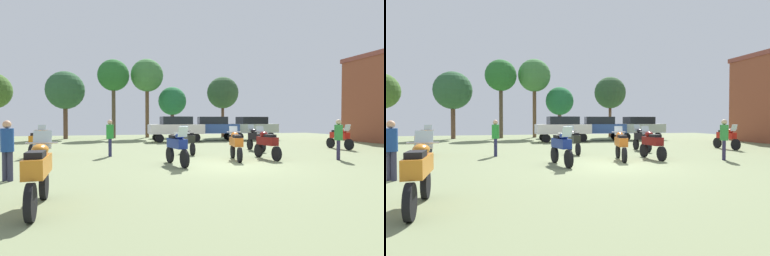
{
  "view_description": "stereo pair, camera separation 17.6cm",
  "coord_description": "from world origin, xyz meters",
  "views": [
    {
      "loc": [
        -4.27,
        -11.09,
        1.73
      ],
      "look_at": [
        0.5,
        6.44,
        1.28
      ],
      "focal_mm": 29.27,
      "sensor_mm": 36.0,
      "label": 1
    },
    {
      "loc": [
        -4.1,
        -11.14,
        1.73
      ],
      "look_at": [
        0.5,
        6.44,
        1.28
      ],
      "focal_mm": 29.27,
      "sensor_mm": 36.0,
      "label": 2
    }
  ],
  "objects": [
    {
      "name": "ground_plane",
      "position": [
        0.0,
        0.0,
        0.01
      ],
      "size": [
        44.0,
        52.0,
        0.02
      ],
      "color": "#737E56"
    },
    {
      "name": "motorcycle_1",
      "position": [
        3.74,
        4.8,
        0.74
      ],
      "size": [
        0.62,
        2.21,
        1.47
      ],
      "rotation": [
        0.0,
        0.0,
        -0.02
      ],
      "color": "black",
      "rests_on": "ground"
    },
    {
      "name": "motorcycle_2",
      "position": [
        -1.71,
        0.48,
        0.75
      ],
      "size": [
        0.67,
        2.17,
        1.49
      ],
      "rotation": [
        0.0,
        0.0,
        3.3
      ],
      "color": "black",
      "rests_on": "ground"
    },
    {
      "name": "motorcycle_4",
      "position": [
        -7.4,
        4.89,
        0.75
      ],
      "size": [
        0.62,
        2.28,
        1.49
      ],
      "rotation": [
        0.0,
        0.0,
        -0.1
      ],
      "color": "black",
      "rests_on": "ground"
    },
    {
      "name": "motorcycle_5",
      "position": [
        9.08,
        4.49,
        0.74
      ],
      "size": [
        0.62,
        2.11,
        1.47
      ],
      "rotation": [
        0.0,
        0.0,
        3.17
      ],
      "color": "black",
      "rests_on": "ground"
    },
    {
      "name": "motorcycle_7",
      "position": [
        -0.28,
        4.35,
        0.73
      ],
      "size": [
        0.62,
        2.22,
        1.44
      ],
      "rotation": [
        0.0,
        0.0,
        0.02
      ],
      "color": "black",
      "rests_on": "ground"
    },
    {
      "name": "motorcycle_8",
      "position": [
        1.05,
        1.3,
        0.73
      ],
      "size": [
        0.72,
        2.09,
        1.45
      ],
      "rotation": [
        0.0,
        0.0,
        -0.21
      ],
      "color": "black",
      "rests_on": "ground"
    },
    {
      "name": "motorcycle_9",
      "position": [
        -5.56,
        -4.51,
        0.76
      ],
      "size": [
        0.62,
        2.27,
        1.49
      ],
      "rotation": [
        0.0,
        0.0,
        0.05
      ],
      "color": "black",
      "rests_on": "ground"
    },
    {
      "name": "motorcycle_10",
      "position": [
        2.54,
        1.34,
        0.73
      ],
      "size": [
        0.62,
        2.12,
        1.45
      ],
      "rotation": [
        0.0,
        0.0,
        0.04
      ],
      "color": "black",
      "rests_on": "ground"
    },
    {
      "name": "car_1",
      "position": [
        1.04,
        13.26,
        1.19
      ],
      "size": [
        4.34,
        1.9,
        2.0
      ],
      "rotation": [
        0.0,
        0.0,
        1.59
      ],
      "color": "black",
      "rests_on": "ground"
    },
    {
      "name": "car_2",
      "position": [
        4.32,
        13.93,
        1.19
      ],
      "size": [
        4.52,
        2.4,
        2.0
      ],
      "rotation": [
        0.0,
        0.0,
        1.43
      ],
      "color": "black",
      "rests_on": "ground"
    },
    {
      "name": "car_3",
      "position": [
        7.94,
        13.91,
        1.19
      ],
      "size": [
        4.31,
        1.84,
        2.0
      ],
      "rotation": [
        0.0,
        0.0,
        1.58
      ],
      "color": "black",
      "rests_on": "ground"
    },
    {
      "name": "person_1",
      "position": [
        -4.14,
        4.14,
        1.03
      ],
      "size": [
        0.36,
        0.36,
        1.73
      ],
      "rotation": [
        0.0,
        0.0,
        4.78
      ],
      "color": "#26264E",
      "rests_on": "ground"
    },
    {
      "name": "person_2",
      "position": [
        5.38,
        0.25,
        1.04
      ],
      "size": [
        0.48,
        0.48,
        1.75
      ],
      "rotation": [
        0.0,
        0.0,
        0.92
      ],
      "color": "#2C2747",
      "rests_on": "ground"
    },
    {
      "name": "person_3",
      "position": [
        -6.98,
        -1.29,
        1.02
      ],
      "size": [
        0.45,
        0.45,
        1.71
      ],
      "rotation": [
        0.0,
        0.0,
        5.87
      ],
      "color": "#31334A",
      "rests_on": "ground"
    },
    {
      "name": "tree_1",
      "position": [
        -7.93,
        19.45,
        4.43
      ],
      "size": [
        3.44,
        3.44,
        6.16
      ],
      "color": "brown",
      "rests_on": "ground"
    },
    {
      "name": "tree_2",
      "position": [
        -3.66,
        19.51,
        5.91
      ],
      "size": [
        2.97,
        2.97,
        7.46
      ],
      "color": "#4C3F2C",
      "rests_on": "ground"
    },
    {
      "name": "tree_3",
      "position": [
        7.33,
        19.41,
        4.56
      ],
      "size": [
        3.26,
        3.26,
        6.19
      ],
      "color": "brown",
      "rests_on": "ground"
    },
    {
      "name": "tree_4",
      "position": [
        2.18,
        20.29,
        3.65
      ],
      "size": [
        2.86,
        2.86,
        5.1
      ],
      "color": "brown",
      "rests_on": "ground"
    },
    {
      "name": "tree_5",
      "position": [
        -0.42,
        20.0,
        6.09
      ],
      "size": [
        3.21,
        3.21,
        7.75
      ],
      "color": "brown",
      "rests_on": "ground"
    }
  ]
}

